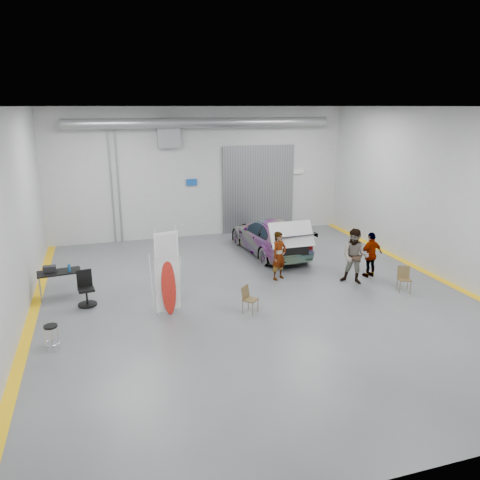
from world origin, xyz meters
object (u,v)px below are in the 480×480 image
object	(u,v)px
folding_chair_far	(404,284)
shop_stool	(52,338)
person_c	(371,255)
surfboard_display	(166,280)
person_a	(279,256)
person_b	(355,256)
folding_chair_near	(250,304)
sedan_car	(270,236)
office_chair	(86,290)
work_table	(56,272)

from	to	relation	value
folding_chair_far	shop_stool	size ratio (longest dim) A/B	1.20
person_c	surfboard_display	xyz separation A→B (m)	(-7.54, -1.03, 0.25)
person_a	shop_stool	xyz separation A→B (m)	(-7.40, -3.12, -0.53)
person_b	surfboard_display	size ratio (longest dim) A/B	0.73
person_a	folding_chair_near	world-z (taller)	person_a
surfboard_display	sedan_car	bearing A→B (deg)	31.34
person_a	folding_chair_far	distance (m)	4.32
folding_chair_near	office_chair	world-z (taller)	office_chair
person_b	office_chair	xyz separation A→B (m)	(-8.97, 0.77, -0.50)
person_b	shop_stool	xyz separation A→B (m)	(-9.78, -1.98, -0.63)
sedan_car	folding_chair_far	size ratio (longest dim) A/B	5.94
person_c	work_table	size ratio (longest dim) A/B	1.19
person_c	shop_stool	xyz separation A→B (m)	(-10.68, -2.38, -0.49)
sedan_car	shop_stool	world-z (taller)	sedan_car
person_a	folding_chair_near	size ratio (longest dim) A/B	2.13
sedan_car	work_table	world-z (taller)	sedan_car
person_b	office_chair	distance (m)	9.01
person_a	work_table	xyz separation A→B (m)	(-7.49, 0.65, -0.04)
sedan_car	surfboard_display	bearing A→B (deg)	39.86
shop_stool	office_chair	bearing A→B (deg)	73.47
surfboard_display	shop_stool	xyz separation A→B (m)	(-3.14, -1.35, -0.74)
person_b	person_c	xyz separation A→B (m)	(0.89, 0.40, -0.14)
sedan_car	office_chair	xyz separation A→B (m)	(-7.38, -3.41, -0.25)
sedan_car	person_b	size ratio (longest dim) A/B	2.56
sedan_car	work_table	distance (m)	8.62
shop_stool	office_chair	world-z (taller)	office_chair
folding_chair_far	person_b	bearing A→B (deg)	156.45
person_b	surfboard_display	distance (m)	6.68
sedan_car	person_b	bearing A→B (deg)	107.07
sedan_car	person_c	xyz separation A→B (m)	(2.48, -3.78, 0.11)
office_chair	work_table	bearing A→B (deg)	124.15
person_c	surfboard_display	world-z (taller)	surfboard_display
person_b	folding_chair_near	world-z (taller)	person_b
surfboard_display	work_table	distance (m)	4.03
sedan_car	person_c	size ratio (longest dim) A/B	3.00
folding_chair_far	office_chair	world-z (taller)	office_chair
folding_chair_near	folding_chair_far	world-z (taller)	folding_chair_far
folding_chair_far	office_chair	distance (m)	10.36
sedan_car	shop_stool	size ratio (longest dim) A/B	7.12
surfboard_display	folding_chair_far	xyz separation A→B (m)	(7.86, -0.55, -0.83)
shop_stool	work_table	world-z (taller)	work_table
sedan_car	surfboard_display	size ratio (longest dim) A/B	1.87
folding_chair_near	shop_stool	world-z (taller)	folding_chair_near
surfboard_display	shop_stool	world-z (taller)	surfboard_display
folding_chair_near	shop_stool	xyz separation A→B (m)	(-5.53, -0.71, 0.09)
surfboard_display	folding_chair_near	world-z (taller)	surfboard_display
person_c	folding_chair_near	distance (m)	5.44
sedan_car	person_a	world-z (taller)	person_a
surfboard_display	office_chair	bearing A→B (deg)	136.52
sedan_car	office_chair	bearing A→B (deg)	21.06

